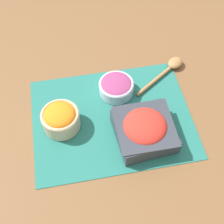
# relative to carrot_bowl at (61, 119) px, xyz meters

# --- Properties ---
(ground_plane) EXTENTS (3.00, 3.00, 0.00)m
(ground_plane) POSITION_rel_carrot_bowl_xyz_m (-0.16, -0.00, -0.04)
(ground_plane) COLOR brown
(placemat) EXTENTS (0.49, 0.38, 0.00)m
(placemat) POSITION_rel_carrot_bowl_xyz_m (-0.16, -0.00, -0.04)
(placemat) COLOR #236B60
(placemat) RESTS_ON ground_plane
(carrot_bowl) EXTENTS (0.11, 0.11, 0.08)m
(carrot_bowl) POSITION_rel_carrot_bowl_xyz_m (0.00, 0.00, 0.00)
(carrot_bowl) COLOR #C6B28E
(carrot_bowl) RESTS_ON placemat
(onion_bowl) EXTENTS (0.11, 0.11, 0.05)m
(onion_bowl) POSITION_rel_carrot_bowl_xyz_m (-0.19, -0.10, -0.01)
(onion_bowl) COLOR silver
(onion_bowl) RESTS_ON placemat
(tomato_bowl) EXTENTS (0.18, 0.18, 0.08)m
(tomato_bowl) POSITION_rel_carrot_bowl_xyz_m (-0.24, 0.08, -0.00)
(tomato_bowl) COLOR #333842
(tomato_bowl) RESTS_ON placemat
(wooden_spoon) EXTENTS (0.20, 0.15, 0.02)m
(wooden_spoon) POSITION_rel_carrot_bowl_xyz_m (-0.39, -0.16, -0.03)
(wooden_spoon) COLOR #9E7042
(wooden_spoon) RESTS_ON placemat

